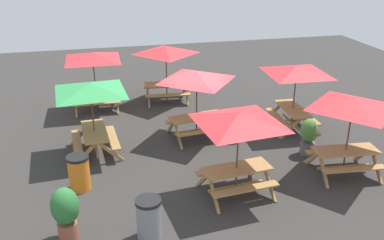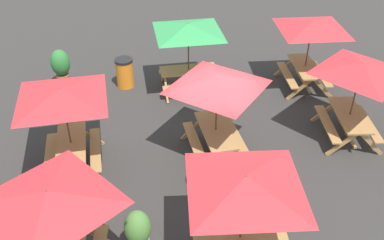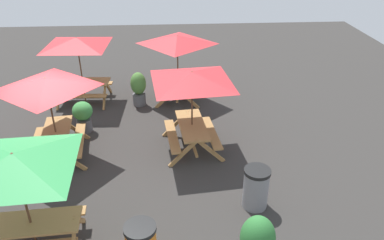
% 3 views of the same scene
% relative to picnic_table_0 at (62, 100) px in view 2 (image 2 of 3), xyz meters
% --- Properties ---
extents(ground_plane, '(27.99, 27.99, 0.00)m').
position_rel_picnic_table_0_xyz_m(ground_plane, '(-0.17, 3.57, -1.99)').
color(ground_plane, '#33302D').
rests_on(ground_plane, ground).
extents(picnic_table_0, '(2.81, 2.81, 2.34)m').
position_rel_picnic_table_0_xyz_m(picnic_table_0, '(0.00, 0.00, 0.00)').
color(picnic_table_0, '#A87A44').
rests_on(picnic_table_0, ground).
extents(picnic_table_1, '(2.82, 2.82, 2.34)m').
position_rel_picnic_table_0_xyz_m(picnic_table_1, '(3.30, 3.57, 0.00)').
color(picnic_table_1, '#A87A44').
rests_on(picnic_table_1, ground).
extents(picnic_table_2, '(2.83, 2.83, 2.34)m').
position_rel_picnic_table_0_xyz_m(picnic_table_2, '(-3.35, 7.03, 0.00)').
color(picnic_table_2, '#A87A44').
rests_on(picnic_table_2, ground).
extents(picnic_table_3, '(2.17, 2.17, 2.34)m').
position_rel_picnic_table_0_xyz_m(picnic_table_3, '(3.33, 0.27, 0.00)').
color(picnic_table_3, '#A87A44').
rests_on(picnic_table_3, ground).
extents(picnic_table_4, '(2.16, 2.16, 2.34)m').
position_rel_picnic_table_0_xyz_m(picnic_table_4, '(-0.50, 7.33, 0.00)').
color(picnic_table_4, '#A87A44').
rests_on(picnic_table_4, ground).
extents(picnic_table_5, '(2.82, 2.82, 2.34)m').
position_rel_picnic_table_0_xyz_m(picnic_table_5, '(-3.51, 3.24, 0.00)').
color(picnic_table_5, '#A87A44').
rests_on(picnic_table_5, ground).
extents(picnic_table_6, '(2.23, 2.23, 2.34)m').
position_rel_picnic_table_0_xyz_m(picnic_table_6, '(-0.17, 3.62, 0.00)').
color(picnic_table_6, '#A87A44').
rests_on(picnic_table_6, ground).
extents(trash_bin_gray, '(0.59, 0.59, 0.98)m').
position_rel_picnic_table_0_xyz_m(trash_bin_gray, '(-2.47, -1.25, -1.49)').
color(trash_bin_gray, gray).
rests_on(trash_bin_gray, ground).
extents(trash_bin_orange, '(0.59, 0.59, 0.98)m').
position_rel_picnic_table_0_xyz_m(trash_bin_orange, '(-3.99, 1.18, -1.49)').
color(trash_bin_orange, orange).
rests_on(trash_bin_orange, ground).
extents(potted_plant_0, '(0.53, 0.53, 1.18)m').
position_rel_picnic_table_0_xyz_m(potted_plant_0, '(2.90, 1.63, -1.35)').
color(potted_plant_0, '#59595B').
rests_on(potted_plant_0, ground).
extents(potted_plant_1, '(0.59, 0.59, 0.96)m').
position_rel_picnic_table_0_xyz_m(potted_plant_1, '(1.17, 3.19, -1.44)').
color(potted_plant_1, '#59595B').
rests_on(potted_plant_1, ground).
extents(potted_plant_2, '(0.62, 0.62, 1.28)m').
position_rel_picnic_table_0_xyz_m(potted_plant_2, '(-4.24, -0.87, -1.27)').
color(potted_plant_2, '#935138').
rests_on(potted_plant_2, ground).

